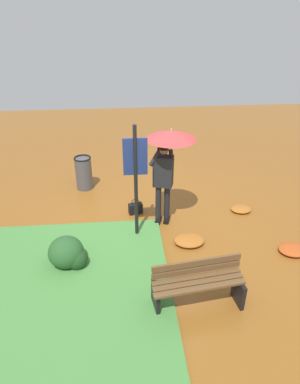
{
  "coord_description": "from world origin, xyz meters",
  "views": [
    {
      "loc": [
        -0.53,
        -6.04,
        4.12
      ],
      "look_at": [
        0.0,
        -0.19,
        0.85
      ],
      "focal_mm": 32.15,
      "sensor_mm": 36.0,
      "label": 1
    }
  ],
  "objects_px": {
    "info_sign_post": "(136,170)",
    "handbag": "(136,208)",
    "park_bench": "(198,284)",
    "person_with_umbrella": "(168,153)",
    "trash_bin": "(84,173)"
  },
  "relations": [
    {
      "from": "handbag",
      "to": "park_bench",
      "type": "relative_size",
      "value": 0.26
    },
    {
      "from": "person_with_umbrella",
      "to": "handbag",
      "type": "xyz_separation_m",
      "value": [
        -0.63,
        0.35,
        -1.42
      ]
    },
    {
      "from": "info_sign_post",
      "to": "trash_bin",
      "type": "relative_size",
      "value": 2.76
    },
    {
      "from": "person_with_umbrella",
      "to": "park_bench",
      "type": "relative_size",
      "value": 1.46
    },
    {
      "from": "park_bench",
      "to": "trash_bin",
      "type": "bearing_deg",
      "value": 116.74
    },
    {
      "from": "handbag",
      "to": "trash_bin",
      "type": "distance_m",
      "value": 1.79
    },
    {
      "from": "handbag",
      "to": "trash_bin",
      "type": "bearing_deg",
      "value": 132.79
    },
    {
      "from": "trash_bin",
      "to": "info_sign_post",
      "type": "bearing_deg",
      "value": -60.58
    },
    {
      "from": "info_sign_post",
      "to": "handbag",
      "type": "xyz_separation_m",
      "value": [
        0.02,
        0.8,
        -1.32
      ]
    },
    {
      "from": "info_sign_post",
      "to": "handbag",
      "type": "relative_size",
      "value": 6.22
    },
    {
      "from": "person_with_umbrella",
      "to": "info_sign_post",
      "type": "bearing_deg",
      "value": -144.84
    },
    {
      "from": "park_bench",
      "to": "trash_bin",
      "type": "height_order",
      "value": "trash_bin"
    },
    {
      "from": "person_with_umbrella",
      "to": "park_bench",
      "type": "height_order",
      "value": "person_with_umbrella"
    },
    {
      "from": "trash_bin",
      "to": "park_bench",
      "type": "bearing_deg",
      "value": -63.26
    },
    {
      "from": "park_bench",
      "to": "person_with_umbrella",
      "type": "bearing_deg",
      "value": 94.15
    }
  ]
}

